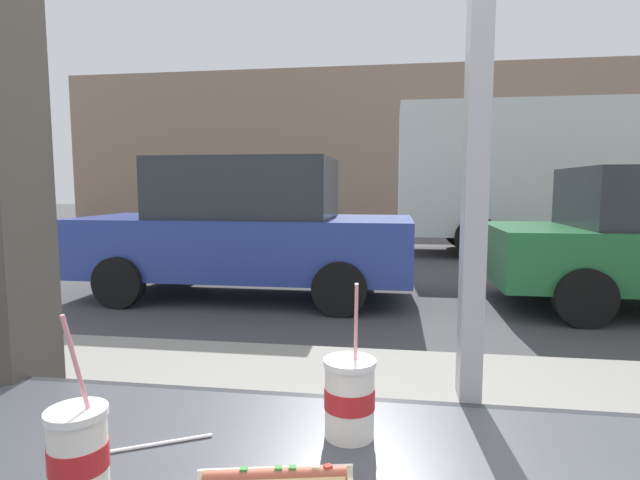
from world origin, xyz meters
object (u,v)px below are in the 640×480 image
at_px(soda_cup_left, 350,397).
at_px(box_truck, 544,176).
at_px(soda_cup_right, 79,455).
at_px(parked_car_blue, 246,229).

height_order(soda_cup_left, box_truck, box_truck).
relative_size(soda_cup_left, soda_cup_right, 1.01).
bearing_deg(parked_car_blue, soda_cup_left, -71.18).
xyz_separation_m(soda_cup_left, soda_cup_right, (-0.40, -0.27, -0.00)).
xyz_separation_m(soda_cup_right, parked_car_blue, (-1.49, 5.83, -0.16)).
bearing_deg(soda_cup_right, box_truck, 71.22).
bearing_deg(box_truck, soda_cup_right, -108.78).
distance_m(soda_cup_left, box_truck, 11.11).
relative_size(soda_cup_right, box_truck, 0.05).
bearing_deg(box_truck, parked_car_blue, -135.85).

